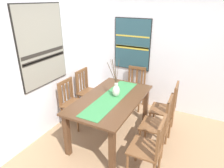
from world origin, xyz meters
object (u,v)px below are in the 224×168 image
Objects in this scene: chair_5 at (159,123)px; painting_on_side_wall at (132,44)px; dining_table at (111,104)px; centerpiece_vase at (116,90)px; painting_on_back_wall at (42,46)px; chair_0 at (135,87)px; chair_3 at (72,102)px; chair_4 at (166,108)px; chair_1 at (150,147)px; chair_2 at (87,90)px.

chair_5 is 1.95m from painting_on_side_wall.
dining_table is 2.37× the size of centerpiece_vase.
painting_on_side_wall is (1.33, 0.26, 0.49)m from centerpiece_vase.
painting_on_back_wall is (-0.32, 1.94, 1.08)m from chair_5.
centerpiece_vase reaches higher than chair_0.
painting_on_back_wall reaches higher than chair_3.
centerpiece_vase is 0.76× the size of chair_3.
chair_0 is 0.94× the size of chair_4.
chair_1 is at bearing -128.33° from centerpiece_vase.
chair_3 is (-0.00, 0.84, -0.17)m from dining_table.
chair_1 and chair_2 have the same top height.
painting_on_back_wall is (-0.86, 0.24, 1.10)m from chair_2.
chair_4 is at bearing -57.75° from centerpiece_vase.
dining_table is 1.48m from painting_on_back_wall.
dining_table is at bearing 91.53° from chair_5.
centerpiece_vase is 1.20m from chair_0.
chair_1 is 2.42m from painting_on_side_wall.
painting_on_back_wall is at bearing 152.43° from painting_on_side_wall.
dining_table is at bearing 152.53° from centerpiece_vase.
painting_on_side_wall reaches higher than chair_2.
chair_3 is at bearing 71.88° from chair_1.
painting_on_back_wall reaches higher than chair_2.
painting_on_side_wall is (0.21, 0.18, 0.90)m from chair_0.
chair_3 is 1.67m from chair_5.
chair_4 is 1.00× the size of chair_5.
painting_on_back_wall reaches higher than dining_table.
chair_2 is at bearing 127.90° from chair_0.
centerpiece_vase is 0.71× the size of chair_5.
chair_4 is 0.87× the size of painting_on_side_wall.
chair_5 reaches higher than chair_1.
centerpiece_vase is 0.88m from chair_5.
painting_on_back_wall is at bearing 105.04° from dining_table.
chair_5 is 2.24m from painting_on_back_wall.
chair_1 is at bearing -153.12° from chair_0.
chair_1 is 1.79m from chair_3.
chair_3 is 0.69× the size of painting_on_back_wall.
painting_on_back_wall is 1.18× the size of painting_on_side_wall.
dining_table is 1.68× the size of chair_4.
chair_2 is at bearing 56.96° from dining_table.
centerpiece_vase is at bearing 85.24° from chair_5.
centerpiece_vase is 0.73× the size of chair_2.
chair_3 is at bearing -177.59° from chair_2.
chair_3 is at bearing 109.11° from chair_4.
chair_2 is 1.78m from chair_5.
centerpiece_vase is (0.09, -0.05, 0.24)m from dining_table.
chair_1 is at bearing -108.12° from chair_3.
chair_4 is at bearing -129.42° from painting_on_side_wall.
painting_on_side_wall is at bearing 11.04° from centerpiece_vase.
chair_5 is (-1.19, -0.86, 0.03)m from chair_0.
centerpiece_vase is 0.71× the size of chair_4.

